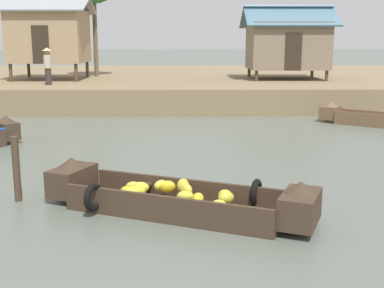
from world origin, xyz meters
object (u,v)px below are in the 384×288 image
(mooring_post, at_px, (16,169))
(stilt_house_left, at_px, (49,35))
(banana_boat, at_px, (175,197))
(vendor_person, at_px, (48,64))
(stilt_house_mid_left, at_px, (287,44))

(mooring_post, bearing_deg, stilt_house_left, 102.24)
(stilt_house_left, bearing_deg, banana_boat, -68.89)
(banana_boat, distance_m, mooring_post, 3.21)
(vendor_person, bearing_deg, stilt_house_mid_left, 16.90)
(stilt_house_left, height_order, stilt_house_mid_left, stilt_house_left)
(stilt_house_mid_left, xyz_separation_m, mooring_post, (-8.51, -16.91, -2.22))
(stilt_house_left, relative_size, stilt_house_mid_left, 0.93)
(banana_boat, bearing_deg, stilt_house_left, 111.11)
(stilt_house_left, distance_m, stilt_house_mid_left, 12.14)
(stilt_house_left, bearing_deg, mooring_post, -77.76)
(stilt_house_left, xyz_separation_m, vendor_person, (0.71, -3.20, -1.31))
(stilt_house_left, height_order, vendor_person, stilt_house_left)
(banana_boat, bearing_deg, mooring_post, 166.61)
(stilt_house_left, distance_m, vendor_person, 3.53)
(stilt_house_mid_left, height_order, vendor_person, stilt_house_mid_left)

